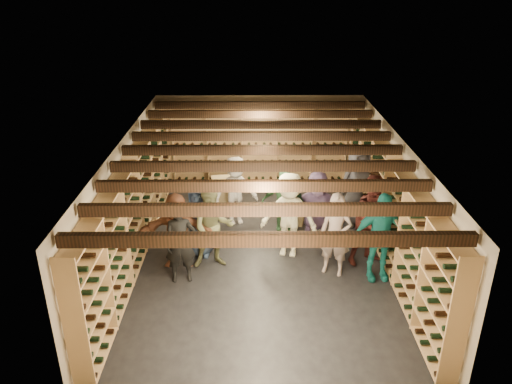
{
  "coord_description": "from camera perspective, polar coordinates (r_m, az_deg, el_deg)",
  "views": [
    {
      "loc": [
        -0.18,
        -9.11,
        5.43
      ],
      "look_at": [
        -0.12,
        0.2,
        1.28
      ],
      "focal_mm": 35.0,
      "sensor_mm": 36.0,
      "label": 1
    }
  ],
  "objects": [
    {
      "name": "person_8",
      "position": [
        10.06,
        13.26,
        -3.2
      ],
      "size": [
        1.12,
        1.01,
        1.88
      ],
      "primitive_type": "imported",
      "rotation": [
        0.0,
        0.0,
        0.41
      ],
      "color": "#401814",
      "rests_on": "ground"
    },
    {
      "name": "person_12",
      "position": [
        11.58,
        11.42,
        0.72
      ],
      "size": [
        1.08,
        0.89,
        1.89
      ],
      "primitive_type": "imported",
      "rotation": [
        0.0,
        0.0,
        0.37
      ],
      "color": "#37373C",
      "rests_on": "ground"
    },
    {
      "name": "person_11",
      "position": [
        10.6,
        6.96,
        -1.88
      ],
      "size": [
        1.57,
        0.59,
        1.67
      ],
      "primitive_type": "imported",
      "rotation": [
        0.0,
        0.0,
        -0.07
      ],
      "color": "slate",
      "rests_on": "ground"
    },
    {
      "name": "ceiling",
      "position": [
        9.6,
        0.73,
        5.62
      ],
      "size": [
        5.5,
        8.0,
        0.01
      ],
      "primitive_type": "cube",
      "color": "beige",
      "rests_on": "walls"
    },
    {
      "name": "person_1",
      "position": [
        9.41,
        -8.63,
        -5.84
      ],
      "size": [
        0.63,
        0.46,
        1.57
      ],
      "primitive_type": "imported",
      "rotation": [
        0.0,
        0.0,
        0.16
      ],
      "color": "black",
      "rests_on": "ground"
    },
    {
      "name": "wine_rack_right",
      "position": [
        10.46,
        14.91,
        -1.45
      ],
      "size": [
        0.32,
        7.5,
        2.15
      ],
      "color": "#AD7D54",
      "rests_on": "ground"
    },
    {
      "name": "person_4",
      "position": [
        9.61,
        13.94,
        -4.98
      ],
      "size": [
        1.07,
        0.52,
        1.77
      ],
      "primitive_type": "imported",
      "rotation": [
        0.0,
        0.0,
        0.08
      ],
      "color": "#146C68",
      "rests_on": "ground"
    },
    {
      "name": "wine_rack_left",
      "position": [
        10.38,
        -13.66,
        -1.53
      ],
      "size": [
        0.32,
        7.5,
        2.15
      ],
      "color": "#AD7D54",
      "rests_on": "ground"
    },
    {
      "name": "person_6",
      "position": [
        10.21,
        -6.59,
        -3.21
      ],
      "size": [
        0.81,
        0.56,
        1.57
      ],
      "primitive_type": "imported",
      "rotation": [
        0.0,
        0.0,
        -0.09
      ],
      "color": "#25354F",
      "rests_on": "ground"
    },
    {
      "name": "wine_rack_back",
      "position": [
        13.65,
        0.41,
        5.41
      ],
      "size": [
        4.7,
        0.3,
        2.15
      ],
      "color": "#AD7D54",
      "rests_on": "ground"
    },
    {
      "name": "crate_loose",
      "position": [
        12.55,
        6.51,
        -1.36
      ],
      "size": [
        0.57,
        0.45,
        0.17
      ],
      "primitive_type": "cube",
      "rotation": [
        0.0,
        0.0,
        0.26
      ],
      "color": "#A68657",
      "rests_on": "ground"
    },
    {
      "name": "person_10",
      "position": [
        10.6,
        3.16,
        -1.6
      ],
      "size": [
        1.08,
        0.73,
        1.71
      ],
      "primitive_type": "imported",
      "rotation": [
        0.0,
        0.0,
        -0.35
      ],
      "color": "#2C5431",
      "rests_on": "ground"
    },
    {
      "name": "person_9",
      "position": [
        11.39,
        -2.36,
        0.1
      ],
      "size": [
        1.19,
        0.89,
        1.63
      ],
      "primitive_type": "imported",
      "rotation": [
        0.0,
        0.0,
        0.3
      ],
      "color": "#A79F99",
      "rests_on": "ground"
    },
    {
      "name": "person_5",
      "position": [
        9.92,
        -9.02,
        -4.31
      ],
      "size": [
        1.43,
        0.46,
        1.55
      ],
      "primitive_type": "imported",
      "rotation": [
        0.0,
        0.0,
        -0.0
      ],
      "color": "brown",
      "rests_on": "ground"
    },
    {
      "name": "person_2",
      "position": [
        9.76,
        -4.94,
        -4.1
      ],
      "size": [
        0.91,
        0.76,
        1.69
      ],
      "primitive_type": "imported",
      "rotation": [
        0.0,
        0.0,
        0.16
      ],
      "color": "brown",
      "rests_on": "ground"
    },
    {
      "name": "crate_stack_left",
      "position": [
        12.27,
        -3.88,
        -0.11
      ],
      "size": [
        0.55,
        0.4,
        0.85
      ],
      "rotation": [
        0.0,
        0.0,
        0.16
      ],
      "color": "#A68657",
      "rests_on": "ground"
    },
    {
      "name": "person_7",
      "position": [
        9.62,
        9.07,
        -4.86
      ],
      "size": [
        0.71,
        0.59,
        1.67
      ],
      "primitive_type": "imported",
      "rotation": [
        0.0,
        0.0,
        -0.37
      ],
      "color": "gray",
      "rests_on": "ground"
    },
    {
      "name": "ceiling_joists",
      "position": [
        9.65,
        0.72,
        4.83
      ],
      "size": [
        5.4,
        7.12,
        0.18
      ],
      "color": "black",
      "rests_on": "ground"
    },
    {
      "name": "crate_stack_right",
      "position": [
        11.7,
        4.13,
        -2.78
      ],
      "size": [
        0.56,
        0.43,
        0.34
      ],
      "rotation": [
        0.0,
        0.0,
        -0.22
      ],
      "color": "#A68657",
      "rests_on": "ground"
    },
    {
      "name": "ground",
      "position": [
        10.61,
        0.66,
        -6.78
      ],
      "size": [
        8.0,
        8.0,
        0.0
      ],
      "primitive_type": "plane",
      "color": "black",
      "rests_on": "ground"
    },
    {
      "name": "walls",
      "position": [
        10.04,
        0.69,
        -0.89
      ],
      "size": [
        5.52,
        8.02,
        2.4
      ],
      "color": "tan",
      "rests_on": "ground"
    },
    {
      "name": "person_3",
      "position": [
        10.09,
        3.8,
        -2.69
      ],
      "size": [
        1.29,
        0.93,
        1.81
      ],
      "primitive_type": "imported",
      "rotation": [
        0.0,
        0.0,
        -0.24
      ],
      "color": "#C3BC96",
      "rests_on": "ground"
    }
  ]
}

